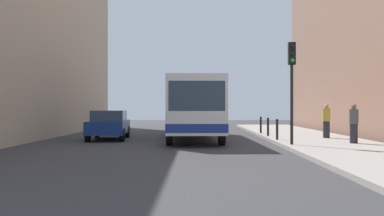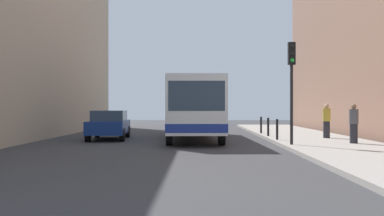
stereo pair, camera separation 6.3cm
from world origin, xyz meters
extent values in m
plane|color=#38383A|center=(0.00, 0.00, 0.00)|extent=(80.00, 80.00, 0.00)
cube|color=#9E9991|center=(5.40, 0.00, 0.07)|extent=(4.40, 40.00, 0.15)
cube|color=white|center=(-0.45, 3.89, 1.75)|extent=(2.88, 11.08, 2.50)
cube|color=navy|center=(-0.45, 3.89, 0.80)|extent=(2.90, 11.10, 0.36)
cube|color=#2D3D4C|center=(-0.26, -1.58, 2.10)|extent=(2.26, 0.14, 1.20)
cube|color=#2D3D4C|center=(-0.47, 4.39, 2.10)|extent=(2.84, 9.48, 1.00)
cylinder|color=black|center=(0.81, 0.03, 0.50)|extent=(0.31, 1.01, 1.00)
cylinder|color=black|center=(-1.45, -0.04, 0.50)|extent=(0.31, 1.01, 1.00)
cylinder|color=black|center=(0.54, 7.83, 0.50)|extent=(0.31, 1.01, 1.00)
cylinder|color=black|center=(-1.71, 7.75, 0.50)|extent=(0.31, 1.01, 1.00)
cube|color=navy|center=(-4.76, 3.59, 0.64)|extent=(2.08, 4.51, 0.64)
cube|color=#2D3D4C|center=(-4.77, 3.74, 1.22)|extent=(1.76, 2.56, 0.52)
cylinder|color=black|center=(-3.84, 2.15, 0.32)|extent=(0.26, 0.65, 0.64)
cylinder|color=black|center=(-5.48, 2.04, 0.32)|extent=(0.26, 0.65, 0.64)
cylinder|color=black|center=(-4.04, 5.14, 0.32)|extent=(0.26, 0.65, 0.64)
cylinder|color=black|center=(-5.68, 5.03, 0.32)|extent=(0.26, 0.65, 0.64)
cube|color=#A5A8AD|center=(-0.42, 14.62, 0.64)|extent=(2.02, 4.48, 0.64)
cube|color=#2D3D4C|center=(-0.43, 14.77, 1.22)|extent=(1.72, 2.54, 0.52)
cylinder|color=black|center=(0.47, 13.16, 0.32)|extent=(0.25, 0.65, 0.64)
cylinder|color=black|center=(-1.16, 13.08, 0.32)|extent=(0.25, 0.65, 0.64)
cylinder|color=black|center=(0.32, 16.16, 0.32)|extent=(0.25, 0.65, 0.64)
cylinder|color=black|center=(-1.31, 16.07, 0.32)|extent=(0.25, 0.65, 0.64)
cylinder|color=black|center=(3.55, -1.38, 1.75)|extent=(0.12, 0.12, 3.20)
cube|color=black|center=(3.55, -1.38, 3.80)|extent=(0.28, 0.24, 0.90)
sphere|color=black|center=(3.55, -1.51, 4.08)|extent=(0.16, 0.16, 0.16)
sphere|color=black|center=(3.55, -1.51, 3.80)|extent=(0.16, 0.16, 0.16)
sphere|color=green|center=(3.55, -1.51, 3.52)|extent=(0.16, 0.16, 0.16)
cylinder|color=black|center=(3.45, 1.38, 0.62)|extent=(0.11, 0.11, 0.95)
cylinder|color=black|center=(3.45, 4.07, 0.62)|extent=(0.11, 0.11, 0.95)
cylinder|color=black|center=(3.45, 6.75, 0.62)|extent=(0.11, 0.11, 0.95)
cylinder|color=#26262D|center=(6.26, -0.70, 0.55)|extent=(0.32, 0.32, 0.80)
cylinder|color=#4C4C51|center=(6.26, -0.70, 1.26)|extent=(0.38, 0.38, 0.62)
sphere|color=#8C6647|center=(6.26, -0.70, 1.68)|extent=(0.22, 0.22, 0.22)
cylinder|color=#26262D|center=(6.06, 2.60, 0.56)|extent=(0.32, 0.32, 0.82)
cylinder|color=gold|center=(6.06, 2.60, 1.28)|extent=(0.38, 0.38, 0.63)
sphere|color=tan|center=(6.06, 2.60, 1.71)|extent=(0.22, 0.22, 0.22)
camera|label=1|loc=(-0.28, -19.79, 1.64)|focal=42.89mm
camera|label=2|loc=(-0.21, -19.79, 1.64)|focal=42.89mm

